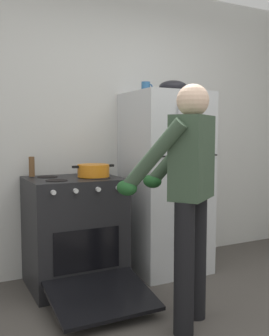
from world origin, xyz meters
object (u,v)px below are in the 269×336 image
Objects in this scene: stove_range at (75,233)px; red_pot at (93,171)px; pepper_mill at (32,167)px; refrigerator at (165,182)px; coffee_mug at (146,87)px; mixing_bowl at (173,87)px; person_cook at (187,184)px.

stove_range is 0.55m from red_pot.
refrigerator is at bearing -9.54° from pepper_mill.
red_pot is 0.52m from pepper_mill.
coffee_mug is at bearing -8.41° from pepper_mill.
mixing_bowl reaches higher than red_pot.
red_pot is 1.10m from mixing_bowl.
red_pot is at bearing -176.11° from refrigerator.
coffee_mug is (0.27, 1.06, 0.75)m from person_cook.
person_cook is at bearing -117.50° from mixing_bowl.
red_pot is 0.92m from coffee_mug.
mixing_bowl is at bearing 0.22° from refrigerator.
pepper_mill is 1.47m from mixing_bowl.
mixing_bowl is (0.52, 1.01, 0.76)m from person_cook.
pepper_mill is (-0.75, 1.21, 0.05)m from person_cook.
mixing_bowl reaches higher than pepper_mill.
coffee_mug is at bearing 5.43° from stove_range.
refrigerator is at bearing 1.13° from stove_range.
mixing_bowl is (0.08, 0.00, 0.89)m from refrigerator.
person_cook is 1.42m from pepper_mill.
refrigerator is 0.97m from stove_range.
red_pot is 3.27× the size of coffee_mug.
mixing_bowl reaches higher than stove_range.
stove_range is (-0.89, -0.02, -0.38)m from refrigerator.
mixing_bowl is (0.97, 0.02, 1.27)m from stove_range.
person_cook reaches higher than pepper_mill.
pepper_mill reaches higher than stove_range.
coffee_mug is at bearing 164.17° from refrigerator.
coffee_mug reaches higher than pepper_mill.
pepper_mill is (-1.01, 0.15, -0.70)m from coffee_mug.
coffee_mug is at bearing 75.82° from person_cook.
stove_range is 1.20m from person_cook.
person_cook is 1.33m from coffee_mug.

